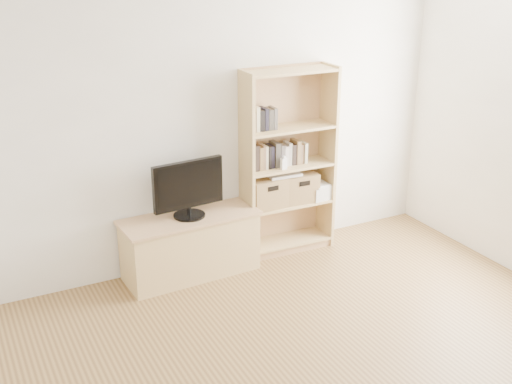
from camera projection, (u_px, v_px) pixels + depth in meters
back_wall at (217, 124)px, 5.68m from camera, size 4.50×0.02×2.60m
tv_stand at (191, 247)px, 5.70m from camera, size 1.20×0.50×0.54m
bookshelf at (288, 163)px, 5.97m from camera, size 0.89×0.34×1.77m
television at (188, 189)px, 5.51m from camera, size 0.65×0.11×0.51m
books_row_mid at (287, 152)px, 5.95m from camera, size 0.88×0.18×0.24m
books_row_upper at (269, 117)px, 5.74m from camera, size 0.42×0.18×0.22m
baby_monitor at (284, 164)px, 5.84m from camera, size 0.06×0.04×0.10m
basket_left at (266, 192)px, 5.96m from camera, size 0.35×0.29×0.28m
basket_right at (298, 187)px, 6.10m from camera, size 0.35×0.30×0.28m
laptop at (283, 174)px, 5.98m from camera, size 0.33×0.24×0.02m
magazine_stack at (315, 190)px, 6.21m from camera, size 0.22×0.30×0.13m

